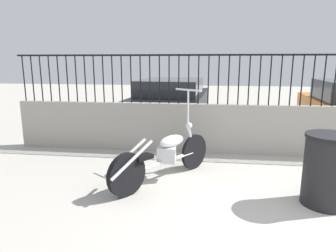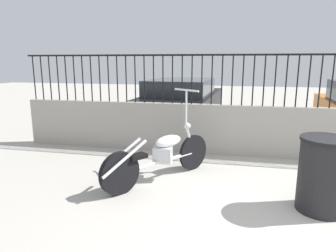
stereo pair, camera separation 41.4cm
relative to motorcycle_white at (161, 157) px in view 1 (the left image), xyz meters
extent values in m
plane|color=#ADA89E|center=(2.03, -1.08, -0.40)|extent=(40.00, 40.00, 0.00)
cube|color=#9E998E|center=(2.03, 1.65, 0.09)|extent=(10.60, 0.18, 0.99)
cylinder|color=black|center=(-3.17, 1.65, 1.07)|extent=(0.02, 0.02, 0.96)
cylinder|color=black|center=(-2.98, 1.65, 1.07)|extent=(0.02, 0.02, 0.96)
cylinder|color=black|center=(-2.79, 1.65, 1.07)|extent=(0.02, 0.02, 0.96)
cylinder|color=black|center=(-2.59, 1.65, 1.07)|extent=(0.02, 0.02, 0.96)
cylinder|color=black|center=(-2.40, 1.65, 1.07)|extent=(0.02, 0.02, 0.96)
cylinder|color=black|center=(-2.21, 1.65, 1.07)|extent=(0.02, 0.02, 0.96)
cylinder|color=black|center=(-2.01, 1.65, 1.07)|extent=(0.02, 0.02, 0.96)
cylinder|color=black|center=(-1.82, 1.65, 1.07)|extent=(0.02, 0.02, 0.96)
cylinder|color=black|center=(-1.63, 1.65, 1.07)|extent=(0.02, 0.02, 0.96)
cylinder|color=black|center=(-1.44, 1.65, 1.07)|extent=(0.02, 0.02, 0.96)
cylinder|color=black|center=(-1.24, 1.65, 1.07)|extent=(0.02, 0.02, 0.96)
cylinder|color=black|center=(-1.05, 1.65, 1.07)|extent=(0.02, 0.02, 0.96)
cylinder|color=black|center=(-0.86, 1.65, 1.07)|extent=(0.02, 0.02, 0.96)
cylinder|color=black|center=(-0.67, 1.65, 1.07)|extent=(0.02, 0.02, 0.96)
cylinder|color=black|center=(-0.47, 1.65, 1.07)|extent=(0.02, 0.02, 0.96)
cylinder|color=black|center=(-0.28, 1.65, 1.07)|extent=(0.02, 0.02, 0.96)
cylinder|color=black|center=(-0.09, 1.65, 1.07)|extent=(0.02, 0.02, 0.96)
cylinder|color=black|center=(0.11, 1.65, 1.07)|extent=(0.02, 0.02, 0.96)
cylinder|color=black|center=(0.30, 1.65, 1.07)|extent=(0.02, 0.02, 0.96)
cylinder|color=black|center=(0.49, 1.65, 1.07)|extent=(0.02, 0.02, 0.96)
cylinder|color=black|center=(0.68, 1.65, 1.07)|extent=(0.02, 0.02, 0.96)
cylinder|color=black|center=(0.88, 1.65, 1.07)|extent=(0.02, 0.02, 0.96)
cylinder|color=black|center=(1.07, 1.65, 1.07)|extent=(0.02, 0.02, 0.96)
cylinder|color=black|center=(1.26, 1.65, 1.07)|extent=(0.02, 0.02, 0.96)
cylinder|color=black|center=(1.45, 1.65, 1.07)|extent=(0.02, 0.02, 0.96)
cylinder|color=black|center=(1.65, 1.65, 1.07)|extent=(0.02, 0.02, 0.96)
cylinder|color=black|center=(1.84, 1.65, 1.07)|extent=(0.02, 0.02, 0.96)
cylinder|color=black|center=(2.03, 1.65, 1.07)|extent=(0.02, 0.02, 0.96)
cylinder|color=black|center=(2.23, 1.65, 1.07)|extent=(0.02, 0.02, 0.96)
cylinder|color=black|center=(2.42, 1.65, 1.07)|extent=(0.02, 0.02, 0.96)
cylinder|color=black|center=(2.61, 1.65, 1.07)|extent=(0.02, 0.02, 0.96)
cylinder|color=black|center=(2.80, 1.65, 1.07)|extent=(0.02, 0.02, 0.96)
cylinder|color=black|center=(3.00, 1.65, 1.07)|extent=(0.02, 0.02, 0.96)
cylinder|color=black|center=(2.03, 1.65, 1.53)|extent=(10.60, 0.04, 0.04)
cylinder|color=black|center=(0.47, 0.65, -0.10)|extent=(0.40, 0.52, 0.60)
cylinder|color=black|center=(-0.39, -0.53, -0.10)|extent=(0.43, 0.55, 0.61)
cylinder|color=silver|center=(0.04, 0.06, -0.10)|extent=(0.84, 1.12, 0.06)
cube|color=silver|center=(0.07, 0.10, 0.00)|extent=(0.28, 0.18, 0.24)
ellipsoid|color=white|center=(0.14, 0.20, 0.20)|extent=(0.45, 0.51, 0.18)
cube|color=black|center=(-0.21, -0.29, 0.08)|extent=(0.29, 0.32, 0.06)
cylinder|color=silver|center=(0.42, 0.58, 0.15)|extent=(0.17, 0.20, 0.51)
sphere|color=silver|center=(0.39, 0.53, 0.38)|extent=(0.11, 0.11, 0.11)
cylinder|color=silver|center=(0.37, 0.51, 0.68)|extent=(0.03, 0.03, 0.56)
cylinder|color=silver|center=(0.37, 0.51, 0.96)|extent=(0.44, 0.33, 0.03)
cylinder|color=silver|center=(-0.30, -0.53, 0.12)|extent=(0.47, 0.62, 0.42)
cylinder|color=silver|center=(-0.41, -0.45, 0.12)|extent=(0.47, 0.62, 0.42)
cylinder|color=black|center=(2.21, -0.45, 0.04)|extent=(0.59, 0.59, 0.89)
cylinder|color=black|center=(2.21, -0.45, 0.51)|extent=(0.62, 0.62, 0.04)
cylinder|color=black|center=(-1.10, 5.76, -0.08)|extent=(0.15, 0.65, 0.64)
cylinder|color=black|center=(0.60, 5.65, -0.08)|extent=(0.15, 0.65, 0.64)
cylinder|color=black|center=(-1.28, 3.02, -0.08)|extent=(0.15, 0.65, 0.64)
cylinder|color=black|center=(0.42, 2.90, -0.08)|extent=(0.15, 0.65, 0.64)
cube|color=black|center=(-0.34, 4.33, 0.16)|extent=(2.10, 4.55, 0.65)
cube|color=#2D3338|center=(-0.36, 4.11, 0.71)|extent=(1.77, 2.23, 0.43)
cylinder|color=black|center=(3.66, 5.44, -0.08)|extent=(0.16, 0.65, 0.64)
cylinder|color=black|center=(3.48, 3.02, -0.08)|extent=(0.16, 0.65, 0.64)
camera|label=1|loc=(0.67, -4.26, 1.41)|focal=32.00mm
camera|label=2|loc=(1.08, -4.19, 1.41)|focal=32.00mm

